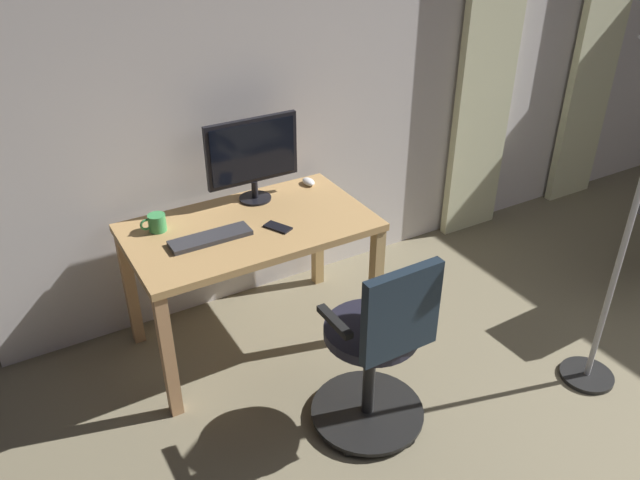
# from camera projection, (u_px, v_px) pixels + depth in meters

# --- Properties ---
(back_room_partition) EXTENTS (5.75, 0.10, 2.58)m
(back_room_partition) POSITION_uv_depth(u_px,v_px,m) (431.00, 60.00, 4.07)
(back_room_partition) COLOR silver
(back_room_partition) RESTS_ON ground
(curtain_left_panel) EXTENTS (0.45, 0.06, 2.22)m
(curtain_left_panel) POSITION_uv_depth(u_px,v_px,m) (595.00, 61.00, 4.73)
(curtain_left_panel) COLOR beige
(curtain_left_panel) RESTS_ON ground
(curtain_right_panel) EXTENTS (0.47, 0.06, 2.22)m
(curtain_right_panel) POSITION_uv_depth(u_px,v_px,m) (486.00, 82.00, 4.26)
(curtain_right_panel) COLOR beige
(curtain_right_panel) RESTS_ON ground
(desk) EXTENTS (1.28, 0.73, 0.76)m
(desk) POSITION_uv_depth(u_px,v_px,m) (250.00, 241.00, 3.34)
(desk) COLOR tan
(desk) RESTS_ON ground
(office_chair) EXTENTS (0.56, 0.56, 0.99)m
(office_chair) POSITION_uv_depth(u_px,v_px,m) (378.00, 351.00, 2.87)
(office_chair) COLOR black
(office_chair) RESTS_ON ground
(computer_monitor) EXTENTS (0.53, 0.18, 0.47)m
(computer_monitor) POSITION_uv_depth(u_px,v_px,m) (252.00, 154.00, 3.40)
(computer_monitor) COLOR black
(computer_monitor) RESTS_ON desk
(computer_keyboard) EXTENTS (0.41, 0.12, 0.02)m
(computer_keyboard) POSITION_uv_depth(u_px,v_px,m) (211.00, 238.00, 3.15)
(computer_keyboard) COLOR #333338
(computer_keyboard) RESTS_ON desk
(computer_mouse) EXTENTS (0.06, 0.10, 0.04)m
(computer_mouse) POSITION_uv_depth(u_px,v_px,m) (308.00, 182.00, 3.69)
(computer_mouse) COLOR white
(computer_mouse) RESTS_ON desk
(cell_phone_by_monitor) EXTENTS (0.12, 0.16, 0.01)m
(cell_phone_by_monitor) POSITION_uv_depth(u_px,v_px,m) (278.00, 227.00, 3.25)
(cell_phone_by_monitor) COLOR black
(cell_phone_by_monitor) RESTS_ON desk
(mug_tea) EXTENTS (0.13, 0.09, 0.09)m
(mug_tea) POSITION_uv_depth(u_px,v_px,m) (156.00, 223.00, 3.21)
(mug_tea) COLOR #3D9951
(mug_tea) RESTS_ON desk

